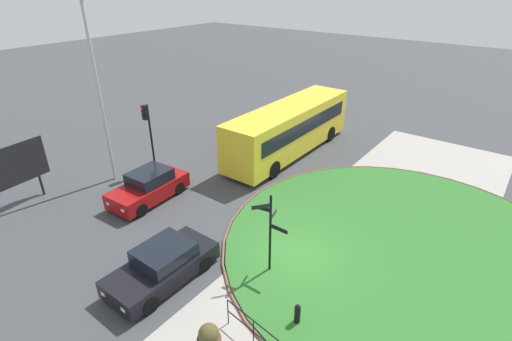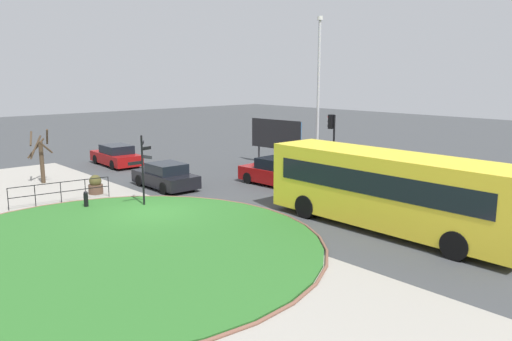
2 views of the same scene
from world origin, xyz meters
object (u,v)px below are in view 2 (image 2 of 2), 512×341
(car_near_lane, at_px, (116,156))
(traffic_light_near, at_px, (332,134))
(car_far_lane, at_px, (166,176))
(billboard_left, at_px, (276,135))
(lamppost_tall, at_px, (318,94))
(signpost_directional, at_px, (143,165))
(bollard_foreground, at_px, (86,200))
(street_tree_bare, at_px, (41,156))
(bus_yellow, at_px, (389,190))
(planter_near_signpost, at_px, (96,185))
(car_oncoming, at_px, (274,172))

(car_near_lane, height_order, traffic_light_near, traffic_light_near)
(car_far_lane, relative_size, billboard_left, 0.98)
(car_far_lane, height_order, lamppost_tall, lamppost_tall)
(signpost_directional, distance_m, bollard_foreground, 3.04)
(traffic_light_near, height_order, lamppost_tall, lamppost_tall)
(car_far_lane, relative_size, street_tree_bare, 1.35)
(bus_yellow, xyz_separation_m, billboard_left, (-13.52, 7.01, 0.40))
(signpost_directional, height_order, bus_yellow, signpost_directional)
(car_near_lane, bearing_deg, lamppost_tall, -146.81)
(car_far_lane, bearing_deg, planter_near_signpost, 71.16)
(traffic_light_near, bearing_deg, lamppost_tall, -33.40)
(car_oncoming, distance_m, billboard_left, 6.58)
(car_near_lane, xyz_separation_m, billboard_left, (6.96, 8.30, 1.38))
(bus_yellow, bearing_deg, traffic_light_near, 145.13)
(bollard_foreground, height_order, car_far_lane, car_far_lane)
(car_near_lane, relative_size, traffic_light_near, 1.16)
(signpost_directional, height_order, bollard_foreground, signpost_directional)
(bollard_foreground, distance_m, car_near_lane, 11.22)
(bollard_foreground, relative_size, street_tree_bare, 0.26)
(signpost_directional, xyz_separation_m, car_near_lane, (-10.84, 4.05, -1.29))
(signpost_directional, xyz_separation_m, billboard_left, (-3.87, 12.36, 0.09))
(car_near_lane, relative_size, car_far_lane, 1.09)
(car_oncoming, xyz_separation_m, billboard_left, (-4.56, 4.56, 1.34))
(car_near_lane, relative_size, billboard_left, 1.07)
(traffic_light_near, bearing_deg, bollard_foreground, 64.58)
(bus_yellow, bearing_deg, car_far_lane, -168.56)
(car_oncoming, height_order, traffic_light_near, traffic_light_near)
(bus_yellow, xyz_separation_m, planter_near_signpost, (-13.56, -5.93, -1.18))
(car_near_lane, distance_m, street_tree_bare, 6.26)
(signpost_directional, distance_m, bus_yellow, 11.04)
(signpost_directional, bearing_deg, planter_near_signpost, -171.51)
(bollard_foreground, bearing_deg, street_tree_bare, 176.05)
(traffic_light_near, relative_size, planter_near_signpost, 3.90)
(signpost_directional, distance_m, traffic_light_near, 10.54)
(bollard_foreground, relative_size, billboard_left, 0.19)
(planter_near_signpost, xyz_separation_m, street_tree_bare, (-4.55, -1.09, 1.09))
(bollard_foreground, xyz_separation_m, planter_near_signpost, (-2.42, 1.57, 0.04))
(signpost_directional, xyz_separation_m, lamppost_tall, (0.90, 11.10, 3.00))
(billboard_left, bearing_deg, street_tree_bare, -114.19)
(bus_yellow, distance_m, billboard_left, 15.23)
(bollard_foreground, xyz_separation_m, car_oncoming, (2.18, 9.95, 0.28))
(car_far_lane, bearing_deg, bus_yellow, -167.89)
(lamppost_tall, relative_size, street_tree_bare, 3.00)
(planter_near_signpost, height_order, street_tree_bare, street_tree_bare)
(bus_yellow, relative_size, car_oncoming, 2.54)
(car_far_lane, xyz_separation_m, car_oncoming, (3.38, 4.95, 0.06))
(signpost_directional, distance_m, planter_near_signpost, 4.22)
(car_near_lane, xyz_separation_m, traffic_light_near, (13.64, 6.07, 2.21))
(street_tree_bare, bearing_deg, car_near_lane, 112.58)
(bus_yellow, relative_size, billboard_left, 2.46)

